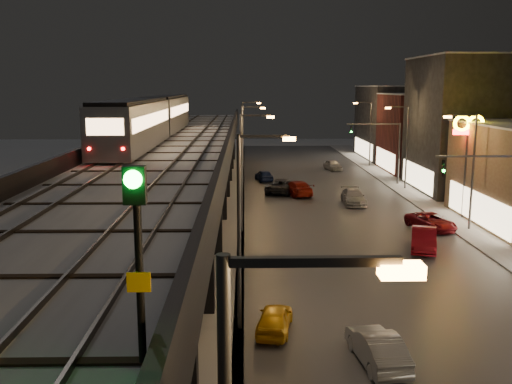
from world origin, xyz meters
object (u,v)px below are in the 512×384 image
object	(u,v)px
car_onc_silver	(424,240)
car_mid_dark	(297,189)
car_taxi	(275,320)
car_near_white	(377,349)
car_onc_white	(353,197)
subway_train	(153,117)
rail_signal	(137,226)
car_mid_silver	(282,186)
car_onc_red	(333,166)
car_far_white	(264,176)
car_onc_dark	(431,222)

from	to	relation	value
car_onc_silver	car_mid_dark	bearing A→B (deg)	125.48
car_taxi	car_near_white	bearing A→B (deg)	151.59
car_onc_white	car_onc_silver	bearing A→B (deg)	-81.27
car_onc_white	car_mid_dark	bearing A→B (deg)	138.82
subway_train	car_onc_white	world-z (taller)	subway_train
rail_signal	car_taxi	size ratio (longest dim) A/B	0.90
subway_train	car_onc_white	distance (m)	19.95
car_mid_silver	car_mid_dark	distance (m)	2.05
car_onc_silver	car_onc_red	world-z (taller)	car_onc_silver
car_far_white	car_onc_red	bearing A→B (deg)	-148.69
car_mid_dark	car_onc_red	size ratio (longest dim) A/B	1.30
car_taxi	car_far_white	distance (m)	41.88
subway_train	car_mid_silver	xyz separation A→B (m)	(11.94, 7.95, -7.60)
car_taxi	car_onc_white	bearing A→B (deg)	-97.62
car_taxi	car_mid_silver	xyz separation A→B (m)	(2.55, 34.38, 0.14)
rail_signal	car_taxi	bearing A→B (deg)	79.24
rail_signal	car_far_white	xyz separation A→B (m)	(3.92, 57.60, -8.24)
car_mid_silver	rail_signal	bearing A→B (deg)	101.30
rail_signal	car_onc_white	world-z (taller)	rail_signal
car_onc_silver	car_onc_white	bearing A→B (deg)	113.67
car_onc_red	car_mid_dark	bearing A→B (deg)	-121.66
car_mid_dark	car_onc_white	bearing A→B (deg)	122.58
car_near_white	car_onc_white	world-z (taller)	car_onc_white
car_far_white	car_near_white	bearing A→B (deg)	82.31
car_near_white	car_onc_red	size ratio (longest dim) A/B	1.05
car_onc_white	car_onc_red	xyz separation A→B (m)	(1.46, 22.29, -0.02)
subway_train	car_near_white	distance (m)	33.31
car_mid_dark	car_far_white	distance (m)	9.44
car_taxi	car_mid_dark	bearing A→B (deg)	-87.07
subway_train	car_taxi	size ratio (longest dim) A/B	9.80
subway_train	car_taxi	distance (m)	29.09
rail_signal	car_far_white	distance (m)	58.32
car_onc_red	car_onc_silver	bearing A→B (deg)	-101.21
car_taxi	car_onc_dark	bearing A→B (deg)	-115.47
car_mid_silver	car_far_white	world-z (taller)	car_mid_silver
car_near_white	car_onc_white	size ratio (longest dim) A/B	0.87
car_onc_silver	car_onc_white	xyz separation A→B (m)	(-1.87, 15.47, -0.06)
subway_train	car_onc_silver	xyz separation A→B (m)	(20.20, -13.55, -7.60)
car_onc_white	car_far_white	bearing A→B (deg)	122.46
car_mid_silver	car_onc_dark	world-z (taller)	car_mid_silver
subway_train	car_onc_red	distance (m)	32.19
car_taxi	car_near_white	size ratio (longest dim) A/B	0.86
car_near_white	rail_signal	bearing A→B (deg)	54.28
car_far_white	car_onc_red	distance (m)	12.91
car_onc_silver	car_onc_dark	bearing A→B (deg)	84.30
car_far_white	car_onc_red	world-z (taller)	car_onc_red
car_onc_dark	car_mid_dark	bearing A→B (deg)	102.98
subway_train	car_onc_silver	world-z (taller)	subway_train
car_near_white	car_onc_silver	bearing A→B (deg)	-120.13
car_onc_white	car_onc_red	distance (m)	22.34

